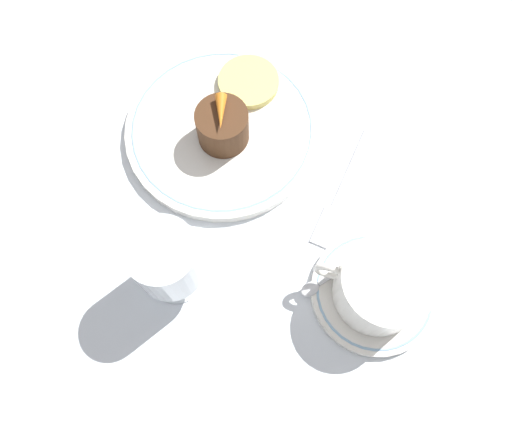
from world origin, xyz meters
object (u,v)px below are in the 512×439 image
Objects in this scene: fork at (338,199)px; dessert_cake at (223,126)px; dinner_plate at (222,130)px; coffee_cup at (382,286)px; wine_glass at (167,261)px.

dessert_cake reaches higher than fork.
coffee_cup is at bearing 145.68° from dinner_plate.
coffee_cup reaches higher than dinner_plate.
coffee_cup is 0.23m from wine_glass.
wine_glass reaches higher than fork.
dinner_plate is 0.21m from wine_glass.
fork is (0.06, -0.10, -0.04)m from coffee_cup.
coffee_cup is 0.72× the size of fork.
wine_glass is (-0.01, 0.20, 0.07)m from dinner_plate.
wine_glass is at bearing 91.70° from dinner_plate.
wine_glass is 0.69× the size of fork.
coffee_cup is 0.13m from fork.
wine_glass is at bearing 43.08° from fork.
coffee_cup is at bearing 147.01° from dessert_cake.
coffee_cup is at bearing 121.37° from fork.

